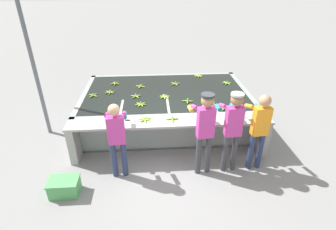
% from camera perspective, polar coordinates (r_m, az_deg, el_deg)
% --- Properties ---
extents(ground_plane, '(80.00, 80.00, 0.00)m').
position_cam_1_polar(ground_plane, '(5.84, 0.68, -10.09)').
color(ground_plane, gray).
rests_on(ground_plane, ground).
extents(wash_tank, '(4.36, 2.72, 0.89)m').
position_cam_1_polar(wash_tank, '(7.13, -0.44, 1.78)').
color(wash_tank, gray).
rests_on(wash_tank, ground).
extents(work_ledge, '(4.36, 0.45, 0.89)m').
position_cam_1_polar(work_ledge, '(5.66, 0.54, -3.66)').
color(work_ledge, '#9E9E99').
rests_on(work_ledge, ground).
extents(worker_0, '(0.43, 0.72, 1.61)m').
position_cam_1_polar(worker_0, '(5.05, -11.11, -4.18)').
color(worker_0, navy).
rests_on(worker_0, ground).
extents(worker_1, '(0.46, 0.74, 1.76)m').
position_cam_1_polar(worker_1, '(5.03, 8.04, -2.42)').
color(worker_1, '#38383D').
rests_on(worker_1, ground).
extents(worker_2, '(0.44, 0.74, 1.74)m').
position_cam_1_polar(worker_2, '(5.20, 13.92, -2.10)').
color(worker_2, '#38383D').
rests_on(worker_2, ground).
extents(worker_3, '(0.44, 0.73, 1.68)m').
position_cam_1_polar(worker_3, '(5.45, 19.26, -2.18)').
color(worker_3, navy).
rests_on(worker_3, ground).
extents(banana_bunch_floating_0, '(0.28, 0.27, 0.08)m').
position_cam_1_polar(banana_bunch_floating_0, '(6.25, -5.97, 2.35)').
color(banana_bunch_floating_0, '#7FAD33').
rests_on(banana_bunch_floating_0, wash_tank).
extents(banana_bunch_floating_1, '(0.28, 0.28, 0.08)m').
position_cam_1_polar(banana_bunch_floating_1, '(6.87, 15.30, 3.98)').
color(banana_bunch_floating_1, '#8CB738').
rests_on(banana_bunch_floating_1, wash_tank).
extents(banana_bunch_floating_2, '(0.27, 0.27, 0.08)m').
position_cam_1_polar(banana_bunch_floating_2, '(7.27, -6.01, 6.22)').
color(banana_bunch_floating_2, '#9EC642').
rests_on(banana_bunch_floating_2, wash_tank).
extents(banana_bunch_floating_3, '(0.27, 0.28, 0.08)m').
position_cam_1_polar(banana_bunch_floating_3, '(7.42, 1.60, 6.86)').
color(banana_bunch_floating_3, '#7FAD33').
rests_on(banana_bunch_floating_3, wash_tank).
extents(banana_bunch_floating_4, '(0.26, 0.26, 0.08)m').
position_cam_1_polar(banana_bunch_floating_4, '(6.94, -15.96, 4.12)').
color(banana_bunch_floating_4, '#7FAD33').
rests_on(banana_bunch_floating_4, wash_tank).
extents(banana_bunch_floating_5, '(0.28, 0.28, 0.08)m').
position_cam_1_polar(banana_bunch_floating_5, '(6.39, 4.28, 3.06)').
color(banana_bunch_floating_5, '#7FAD33').
rests_on(banana_bunch_floating_5, wash_tank).
extents(banana_bunch_floating_6, '(0.27, 0.28, 0.08)m').
position_cam_1_polar(banana_bunch_floating_6, '(7.02, -12.53, 4.86)').
color(banana_bunch_floating_6, '#75A333').
rests_on(banana_bunch_floating_6, wash_tank).
extents(banana_bunch_floating_7, '(0.28, 0.27, 0.08)m').
position_cam_1_polar(banana_bunch_floating_7, '(7.57, -11.42, 6.73)').
color(banana_bunch_floating_7, '#75A333').
rests_on(banana_bunch_floating_7, wash_tank).
extents(banana_bunch_floating_8, '(0.28, 0.27, 0.08)m').
position_cam_1_polar(banana_bunch_floating_8, '(6.18, 12.04, 1.55)').
color(banana_bunch_floating_8, '#7FAD33').
rests_on(banana_bunch_floating_8, wash_tank).
extents(banana_bunch_floating_9, '(0.28, 0.26, 0.08)m').
position_cam_1_polar(banana_bunch_floating_9, '(7.65, 12.70, 6.82)').
color(banana_bunch_floating_9, '#8CB738').
rests_on(banana_bunch_floating_9, wash_tank).
extents(banana_bunch_floating_10, '(0.28, 0.28, 0.08)m').
position_cam_1_polar(banana_bunch_floating_10, '(6.60, -0.70, 4.01)').
color(banana_bunch_floating_10, '#9EC642').
rests_on(banana_bunch_floating_10, wash_tank).
extents(banana_bunch_floating_11, '(0.28, 0.26, 0.08)m').
position_cam_1_polar(banana_bunch_floating_11, '(6.69, -7.04, 4.13)').
color(banana_bunch_floating_11, '#8CB738').
rests_on(banana_bunch_floating_11, wash_tank).
extents(banana_bunch_floating_12, '(0.28, 0.28, 0.08)m').
position_cam_1_polar(banana_bunch_floating_12, '(8.07, 6.64, 8.49)').
color(banana_bunch_floating_12, '#9EC642').
rests_on(banana_bunch_floating_12, wash_tank).
extents(banana_bunch_floating_13, '(0.28, 0.28, 0.08)m').
position_cam_1_polar(banana_bunch_floating_13, '(6.35, 9.23, 2.60)').
color(banana_bunch_floating_13, '#7FAD33').
rests_on(banana_bunch_floating_13, wash_tank).
extents(banana_bunch_ledge_0, '(0.28, 0.28, 0.08)m').
position_cam_1_polar(banana_bunch_ledge_0, '(5.58, -5.04, -0.95)').
color(banana_bunch_ledge_0, '#8CB738').
rests_on(banana_bunch_ledge_0, work_ledge).
extents(banana_bunch_ledge_1, '(0.28, 0.28, 0.08)m').
position_cam_1_polar(banana_bunch_ledge_1, '(5.58, 0.95, -0.83)').
color(banana_bunch_ledge_1, '#75A333').
rests_on(banana_bunch_ledge_1, work_ledge).
extents(knife_0, '(0.31, 0.22, 0.02)m').
position_cam_1_polar(knife_0, '(5.78, 15.41, -0.96)').
color(knife_0, silver).
rests_on(knife_0, work_ledge).
extents(knife_1, '(0.35, 0.09, 0.02)m').
position_cam_1_polar(knife_1, '(5.60, -8.11, -1.16)').
color(knife_1, silver).
rests_on(knife_1, work_ledge).
extents(crate, '(0.55, 0.39, 0.32)m').
position_cam_1_polar(crate, '(5.38, -21.62, -14.31)').
color(crate, '#4C9E56').
rests_on(crate, ground).
extents(support_post_left, '(0.09, 0.09, 3.20)m').
position_cam_1_polar(support_post_left, '(6.85, -26.87, 8.05)').
color(support_post_left, slate).
rests_on(support_post_left, ground).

